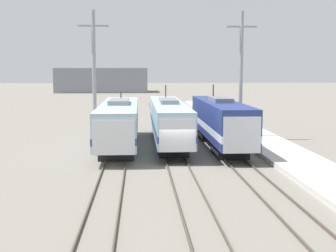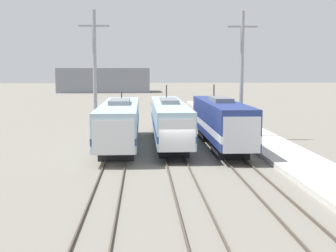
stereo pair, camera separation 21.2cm
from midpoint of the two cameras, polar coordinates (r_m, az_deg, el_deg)
ground_plane at (r=32.40m, az=0.89°, el=-4.69°), size 400.00×400.00×0.00m
rail_pair_far_left at (r=32.34m, az=-6.67°, el=-4.62°), size 1.51×120.00×0.15m
rail_pair_center at (r=32.38m, az=0.89°, el=-4.56°), size 1.51×120.00×0.15m
rail_pair_far_right at (r=32.98m, az=8.30°, el=-4.43°), size 1.51×120.00×0.15m
locomotive_far_left at (r=39.20m, az=-6.13°, el=0.36°), size 3.06×18.24×4.50m
locomotive_center at (r=40.70m, az=-0.04°, el=0.60°), size 2.74×19.71×5.03m
locomotive_far_right at (r=39.25m, az=6.34°, el=0.49°), size 2.79×17.26×5.14m
catenary_tower_left at (r=43.19m, az=-9.14°, el=6.30°), size 2.77×0.35×11.83m
catenary_tower_right at (r=43.97m, az=8.75°, el=6.32°), size 2.77×0.35×11.83m
platform at (r=34.04m, az=15.16°, el=-4.06°), size 4.00×120.00×0.36m
depot_building at (r=139.64m, az=-8.00°, el=5.57°), size 26.07×15.99×6.96m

